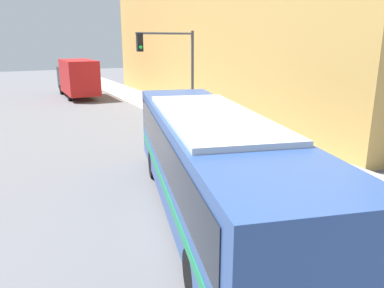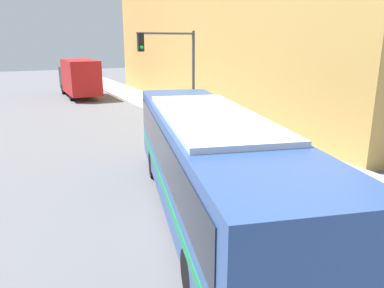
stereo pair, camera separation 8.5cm
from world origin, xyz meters
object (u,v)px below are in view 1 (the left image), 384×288
at_px(city_bus, 209,159).
at_px(parking_meter, 194,113).
at_px(delivery_truck, 77,77).
at_px(fire_hydrant, 237,139).
at_px(traffic_light_pole, 174,62).

xyz_separation_m(city_bus, parking_meter, (4.55, 9.74, -0.77)).
relative_size(city_bus, parking_meter, 9.87).
relative_size(delivery_truck, fire_hydrant, 10.99).
relative_size(city_bus, traffic_light_pole, 2.30).
height_order(city_bus, delivery_truck, delivery_truck).
distance_m(delivery_truck, fire_hydrant, 20.53).
bearing_deg(traffic_light_pole, fire_hydrant, -78.50).
height_order(delivery_truck, parking_meter, delivery_truck).
distance_m(city_bus, delivery_truck, 25.65).
distance_m(fire_hydrant, parking_meter, 4.37).
bearing_deg(traffic_light_pole, parking_meter, -26.22).
xyz_separation_m(delivery_truck, fire_hydrant, (3.34, -20.22, -1.25)).
distance_m(city_bus, fire_hydrant, 7.17).
height_order(city_bus, parking_meter, city_bus).
distance_m(city_bus, parking_meter, 10.78).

